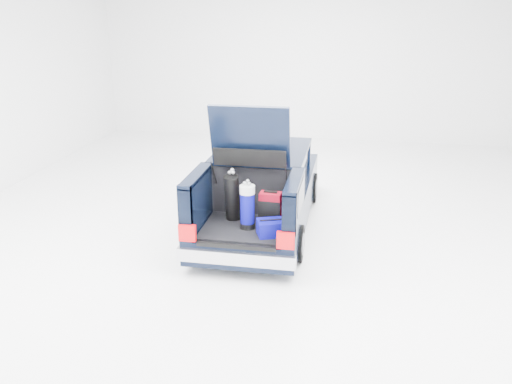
% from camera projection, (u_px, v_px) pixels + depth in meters
% --- Properties ---
extents(ground, '(14.00, 14.00, 0.00)m').
position_uv_depth(ground, '(261.00, 225.00, 10.18)').
color(ground, white).
rests_on(ground, ground).
extents(car, '(1.87, 4.65, 2.47)m').
position_uv_depth(car, '(262.00, 190.00, 10.05)').
color(car, black).
rests_on(car, ground).
extents(red_suitcase, '(0.35, 0.23, 0.56)m').
position_uv_depth(red_suitcase, '(270.00, 209.00, 8.61)').
color(red_suitcase, maroon).
rests_on(red_suitcase, car).
extents(black_golf_bag, '(0.24, 0.35, 0.87)m').
position_uv_depth(black_golf_bag, '(232.00, 198.00, 8.73)').
color(black_golf_bag, black).
rests_on(black_golf_bag, car).
extents(blue_golf_bag, '(0.29, 0.29, 0.80)m').
position_uv_depth(blue_golf_bag, '(247.00, 206.00, 8.43)').
color(blue_golf_bag, black).
rests_on(blue_golf_bag, car).
extents(blue_duffel, '(0.57, 0.47, 0.26)m').
position_uv_depth(blue_duffel, '(274.00, 227.00, 8.26)').
color(blue_duffel, '#070577').
rests_on(blue_duffel, car).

